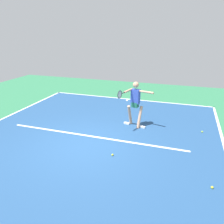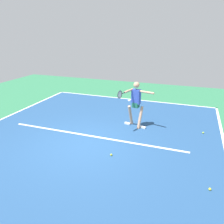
{
  "view_description": "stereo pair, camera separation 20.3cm",
  "coord_description": "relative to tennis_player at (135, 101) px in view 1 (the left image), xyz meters",
  "views": [
    {
      "loc": [
        -3.04,
        6.15,
        3.68
      ],
      "look_at": [
        -0.61,
        -1.06,
        0.9
      ],
      "focal_mm": 36.04,
      "sensor_mm": 36.0,
      "label": 1
    },
    {
      "loc": [
        -3.23,
        6.08,
        3.68
      ],
      "look_at": [
        -0.61,
        -1.06,
        0.9
      ],
      "focal_mm": 36.04,
      "sensor_mm": 36.0,
      "label": 2
    }
  ],
  "objects": [
    {
      "name": "tennis_player",
      "position": [
        0.0,
        0.0,
        0.0
      ],
      "size": [
        1.2,
        1.25,
        1.85
      ],
      "rotation": [
        0.0,
        0.0,
        -0.24
      ],
      "color": "tan",
      "rests_on": "ground_plane"
    },
    {
      "name": "tennis_ball_by_sideline",
      "position": [
        0.11,
        2.45,
        -1.03
      ],
      "size": [
        0.07,
        0.07,
        0.07
      ],
      "primitive_type": "sphere",
      "color": "yellow",
      "rests_on": "ground_plane"
    },
    {
      "name": "court_line_baseline_near",
      "position": [
        1.21,
        -3.64,
        -1.06
      ],
      "size": [
        9.07,
        0.1,
        0.01
      ],
      "primitive_type": "cube",
      "color": "white",
      "rests_on": "ground_plane"
    },
    {
      "name": "tennis_ball_by_baseline",
      "position": [
        -2.71,
        3.13,
        -1.03
      ],
      "size": [
        0.07,
        0.07,
        0.07
      ],
      "primitive_type": "sphere",
      "color": "yellow",
      "rests_on": "ground_plane"
    },
    {
      "name": "court_line_service",
      "position": [
        1.21,
        1.41,
        -1.06
      ],
      "size": [
        6.81,
        0.1,
        0.01
      ],
      "primitive_type": "cube",
      "color": "white",
      "rests_on": "ground_plane"
    },
    {
      "name": "court_line_centre_mark",
      "position": [
        1.21,
        -3.44,
        -1.06
      ],
      "size": [
        0.1,
        0.3,
        0.01
      ],
      "primitive_type": "cube",
      "color": "white",
      "rests_on": "ground_plane"
    },
    {
      "name": "ground_plane",
      "position": [
        1.21,
        2.09,
        -1.07
      ],
      "size": [
        20.31,
        20.31,
        0.0
      ],
      "primitive_type": "plane",
      "color": "#2D754C"
    },
    {
      "name": "court_surface",
      "position": [
        1.21,
        2.09,
        -1.07
      ],
      "size": [
        9.07,
        11.56,
        0.0
      ],
      "primitive_type": "cube",
      "color": "navy",
      "rests_on": "ground_plane"
    },
    {
      "name": "tennis_ball_centre_court",
      "position": [
        -2.6,
        -0.25,
        -1.03
      ],
      "size": [
        0.07,
        0.07,
        0.07
      ],
      "primitive_type": "sphere",
      "color": "#C6E53D",
      "rests_on": "ground_plane"
    }
  ]
}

